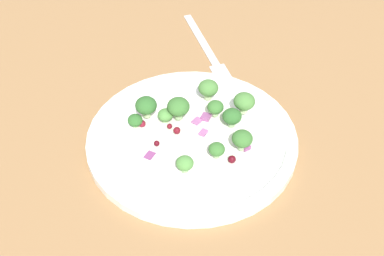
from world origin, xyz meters
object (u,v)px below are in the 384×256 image
(plate, at_px, (192,138))
(broccoli_floret_0, at_px, (208,88))
(broccoli_floret_1, at_px, (166,115))
(fork, at_px, (207,49))
(broccoli_floret_2, at_px, (178,107))

(plate, distance_m, broccoli_floret_0, 0.08)
(plate, distance_m, broccoli_floret_1, 0.05)
(plate, relative_size, fork, 1.47)
(fork, bearing_deg, plate, -26.38)
(fork, bearing_deg, broccoli_floret_0, -20.51)
(plate, xyz_separation_m, fork, (-0.19, 0.09, -0.01))
(plate, height_order, broccoli_floret_1, broccoli_floret_1)
(plate, distance_m, broccoli_floret_2, 0.04)
(broccoli_floret_1, height_order, broccoli_floret_2, broccoli_floret_2)
(fork, bearing_deg, broccoli_floret_2, -32.85)
(broccoli_floret_2, height_order, fork, broccoli_floret_2)
(plate, distance_m, fork, 0.21)
(broccoli_floret_2, xyz_separation_m, fork, (-0.16, 0.10, -0.04))
(broccoli_floret_0, relative_size, broccoli_floret_2, 0.94)
(broccoli_floret_0, bearing_deg, plate, -37.32)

